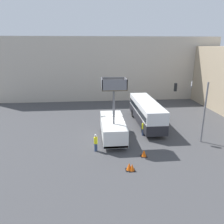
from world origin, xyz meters
TOP-DOWN VIEW (x-y plane):
  - ground_plane at (0.00, 0.00)m, footprint 120.00×120.00m
  - building_backdrop_far at (0.00, 22.82)m, footprint 44.00×10.00m
  - utility_truck at (-0.48, -0.39)m, footprint 2.56×6.69m
  - city_bus at (4.55, 4.14)m, footprint 2.61×10.83m
  - traffic_light_pole at (8.44, -1.53)m, footprint 3.25×3.00m
  - road_worker_near_truck at (-2.52, -3.17)m, footprint 0.38×0.38m
  - road_worker_directing at (3.30, 0.39)m, footprint 0.38×0.38m
  - traffic_cone_near_truck at (0.54, -7.17)m, footprint 0.58×0.58m
  - traffic_cone_mid_road at (2.17, -4.78)m, footprint 0.64×0.64m
  - traffic_cone_far_side at (0.30, -7.06)m, footprint 0.62×0.62m

SIDE VIEW (x-z plane):
  - ground_plane at x=0.00m, z-range 0.00..0.00m
  - traffic_cone_near_truck at x=0.54m, z-range -0.02..0.64m
  - traffic_cone_far_side at x=0.30m, z-range -0.02..0.69m
  - traffic_cone_mid_road at x=2.17m, z-range -0.02..0.71m
  - road_worker_directing at x=3.30m, z-range 0.00..1.85m
  - road_worker_near_truck at x=-2.52m, z-range 0.01..1.90m
  - utility_truck at x=-0.48m, z-range -2.05..5.22m
  - city_bus at x=4.55m, z-range 0.30..3.59m
  - traffic_light_pole at x=8.44m, z-range 1.15..7.98m
  - building_backdrop_far at x=0.00m, z-range 0.00..12.05m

